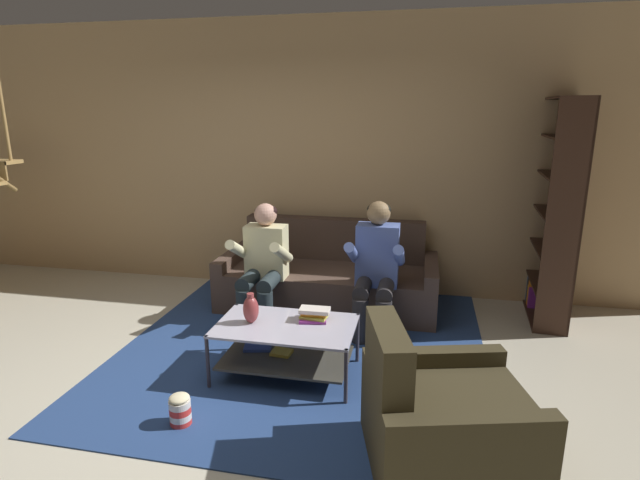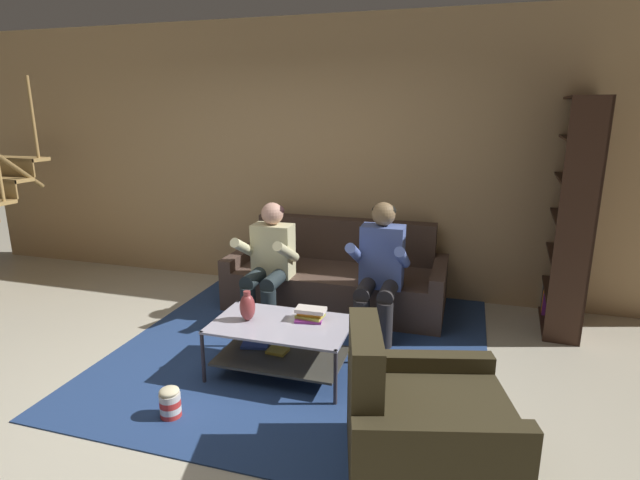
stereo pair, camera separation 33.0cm
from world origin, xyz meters
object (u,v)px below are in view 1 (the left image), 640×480
person_seated_right (376,264)px  armchair (442,421)px  coffee_table (285,341)px  popcorn_tub (180,410)px  vase (251,309)px  book_stack (314,314)px  person_seated_left (263,260)px  bookshelf (556,226)px  couch (329,279)px

person_seated_right → armchair: size_ratio=1.12×
coffee_table → armchair: (1.13, -0.78, 0.00)m
person_seated_right → armchair: 1.83m
person_seated_right → popcorn_tub: (-1.08, -1.68, -0.53)m
vase → armchair: bearing=-28.8°
book_stack → person_seated_right: bearing=64.3°
vase → popcorn_tub: vase is taller
person_seated_left → person_seated_right: (1.05, 0.01, 0.03)m
person_seated_left → bookshelf: size_ratio=0.54×
vase → person_seated_left: bearing=102.6°
person_seated_left → book_stack: size_ratio=4.57×
vase → bookshelf: bearing=34.9°
couch → person_seated_right: 0.84m
couch → book_stack: couch is taller
person_seated_left → coffee_table: (0.47, -0.93, -0.34)m
person_seated_left → book_stack: 1.05m
book_stack → coffee_table: bearing=-147.7°
vase → armchair: size_ratio=0.22×
couch → popcorn_tub: (-0.55, -2.22, -0.17)m
couch → person_seated_left: size_ratio=1.93×
vase → book_stack: size_ratio=0.95×
vase → book_stack: vase is taller
vase → bookshelf: size_ratio=0.11×
book_stack → popcorn_tub: size_ratio=1.14×
popcorn_tub → vase: bearing=72.1°
bookshelf → armchair: (-1.10, -2.50, -0.61)m
person_seated_right → book_stack: (-0.39, -0.81, -0.18)m
couch → person_seated_right: person_seated_right is taller
book_stack → couch: bearing=95.8°
couch → bookshelf: size_ratio=1.04×
couch → armchair: bearing=-64.6°
coffee_table → popcorn_tub: size_ratio=4.79×
book_stack → popcorn_tub: bearing=-128.3°
couch → bookshelf: 2.27m
person_seated_left → coffee_table: bearing=-63.2°
bookshelf → couch: bearing=-173.5°
couch → popcorn_tub: 2.29m
person_seated_right → bookshelf: 1.84m
couch → vase: couch is taller
book_stack → vase: bearing=-162.5°
book_stack → armchair: bearing=-44.1°
book_stack → bookshelf: bearing=38.0°
popcorn_tub → couch: bearing=76.0°
person_seated_left → book_stack: bearing=-50.4°
person_seated_left → bookshelf: bearing=16.3°
bookshelf → person_seated_left: bearing=-163.7°
coffee_table → armchair: size_ratio=0.98×
armchair → popcorn_tub: armchair is taller
person_seated_right → couch: bearing=134.3°
armchair → couch: bearing=115.4°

